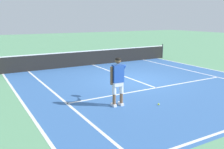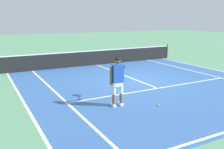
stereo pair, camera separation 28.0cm
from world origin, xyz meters
TOP-DOWN VIEW (x-y plane):
  - ground_plane at (0.00, 0.00)m, footprint 80.00×80.00m
  - court_inner_surface at (0.00, -0.60)m, footprint 10.98×11.09m
  - line_service at (0.00, -1.65)m, footprint 8.23×0.10m
  - line_centre_service at (0.00, 1.55)m, footprint 0.10×6.40m
  - line_singles_left at (-4.12, -0.60)m, footprint 0.10×10.69m
  - line_singles_right at (4.12, -0.60)m, footprint 0.10×10.69m
  - line_doubles_left at (-5.49, -0.60)m, footprint 0.10×10.69m
  - line_doubles_right at (5.49, -0.60)m, footprint 0.10×10.69m
  - tennis_net at (0.00, 4.75)m, footprint 11.96×0.08m
  - tennis_player at (-2.65, -2.75)m, footprint 0.69×1.10m
  - tennis_ball_near_feet at (-1.37, -3.43)m, footprint 0.07×0.07m

SIDE VIEW (x-z plane):
  - ground_plane at x=0.00m, z-range 0.00..0.00m
  - court_inner_surface at x=0.00m, z-range 0.00..0.00m
  - line_service at x=0.00m, z-range 0.00..0.01m
  - line_centre_service at x=0.00m, z-range 0.00..0.01m
  - line_singles_left at x=-4.12m, z-range 0.00..0.01m
  - line_singles_right at x=4.12m, z-range 0.00..0.01m
  - line_doubles_left at x=-5.49m, z-range 0.00..0.01m
  - line_doubles_right at x=5.49m, z-range 0.00..0.01m
  - tennis_ball_near_feet at x=-1.37m, z-range 0.00..0.07m
  - tennis_net at x=0.00m, z-range -0.04..1.03m
  - tennis_player at x=-2.65m, z-range 0.13..1.85m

